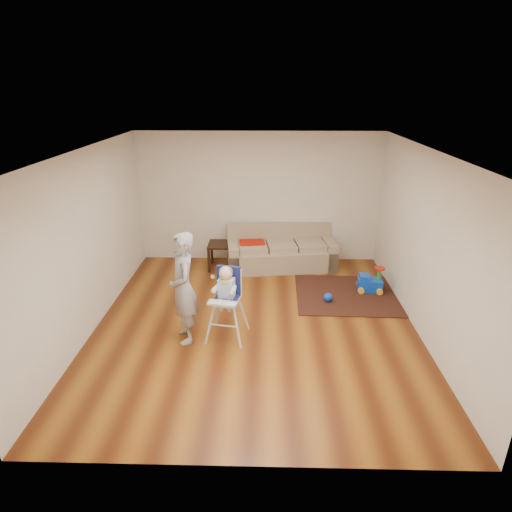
{
  "coord_description": "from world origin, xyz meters",
  "views": [
    {
      "loc": [
        0.16,
        -5.92,
        3.54
      ],
      "look_at": [
        0.0,
        0.4,
        1.0
      ],
      "focal_mm": 30.0,
      "sensor_mm": 36.0,
      "label": 1
    }
  ],
  "objects_px": {
    "side_table": "(222,256)",
    "high_chair": "(227,304)",
    "sofa": "(281,248)",
    "ride_on_toy": "(370,279)",
    "adult": "(183,288)",
    "toy_ball": "(328,297)"
  },
  "relations": [
    {
      "from": "side_table",
      "to": "toy_ball",
      "type": "bearing_deg",
      "value": -36.35
    },
    {
      "from": "sofa",
      "to": "ride_on_toy",
      "type": "xyz_separation_m",
      "value": [
        1.6,
        -1.1,
        -0.17
      ]
    },
    {
      "from": "side_table",
      "to": "high_chair",
      "type": "xyz_separation_m",
      "value": [
        0.34,
        -2.61,
        0.29
      ]
    },
    {
      "from": "ride_on_toy",
      "to": "side_table",
      "type": "bearing_deg",
      "value": 165.43
    },
    {
      "from": "side_table",
      "to": "high_chair",
      "type": "bearing_deg",
      "value": -82.58
    },
    {
      "from": "toy_ball",
      "to": "high_chair",
      "type": "xyz_separation_m",
      "value": [
        -1.66,
        -1.14,
        0.46
      ]
    },
    {
      "from": "ride_on_toy",
      "to": "toy_ball",
      "type": "bearing_deg",
      "value": -146.07
    },
    {
      "from": "side_table",
      "to": "adult",
      "type": "xyz_separation_m",
      "value": [
        -0.27,
        -2.68,
        0.57
      ]
    },
    {
      "from": "sofa",
      "to": "high_chair",
      "type": "height_order",
      "value": "high_chair"
    },
    {
      "from": "sofa",
      "to": "ride_on_toy",
      "type": "distance_m",
      "value": 1.95
    },
    {
      "from": "ride_on_toy",
      "to": "toy_ball",
      "type": "height_order",
      "value": "ride_on_toy"
    },
    {
      "from": "toy_ball",
      "to": "side_table",
      "type": "bearing_deg",
      "value": 143.65
    },
    {
      "from": "ride_on_toy",
      "to": "toy_ball",
      "type": "xyz_separation_m",
      "value": [
        -0.82,
        -0.44,
        -0.16
      ]
    },
    {
      "from": "side_table",
      "to": "adult",
      "type": "distance_m",
      "value": 2.75
    },
    {
      "from": "sofa",
      "to": "adult",
      "type": "bearing_deg",
      "value": -125.71
    },
    {
      "from": "high_chair",
      "to": "adult",
      "type": "relative_size",
      "value": 0.69
    },
    {
      "from": "sofa",
      "to": "adult",
      "type": "height_order",
      "value": "adult"
    },
    {
      "from": "sofa",
      "to": "side_table",
      "type": "bearing_deg",
      "value": 176.07
    },
    {
      "from": "sofa",
      "to": "toy_ball",
      "type": "distance_m",
      "value": 1.76
    },
    {
      "from": "side_table",
      "to": "toy_ball",
      "type": "distance_m",
      "value": 2.49
    },
    {
      "from": "sofa",
      "to": "high_chair",
      "type": "distance_m",
      "value": 2.83
    },
    {
      "from": "toy_ball",
      "to": "high_chair",
      "type": "distance_m",
      "value": 2.06
    }
  ]
}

